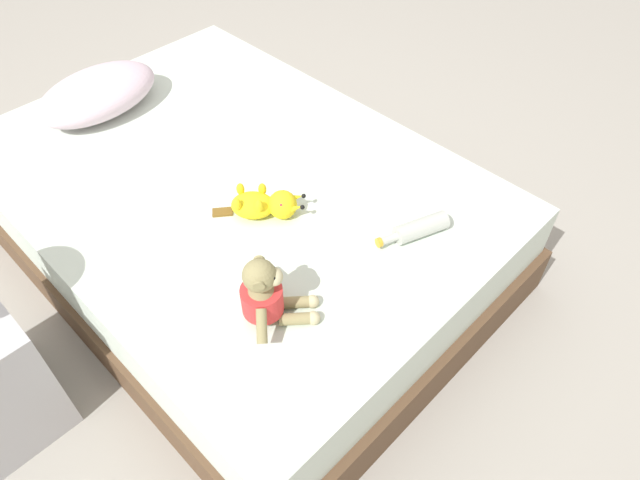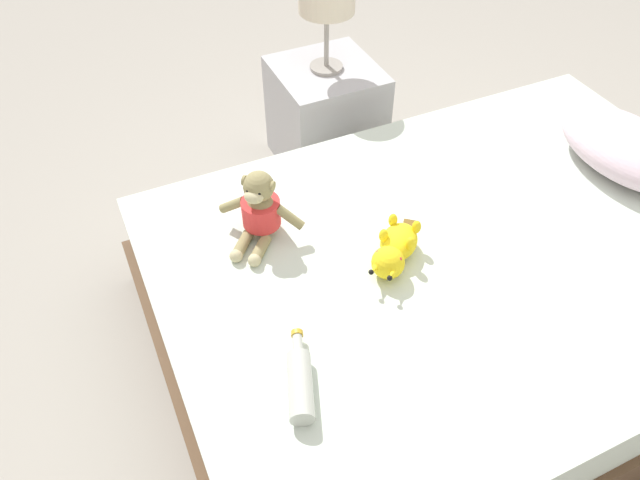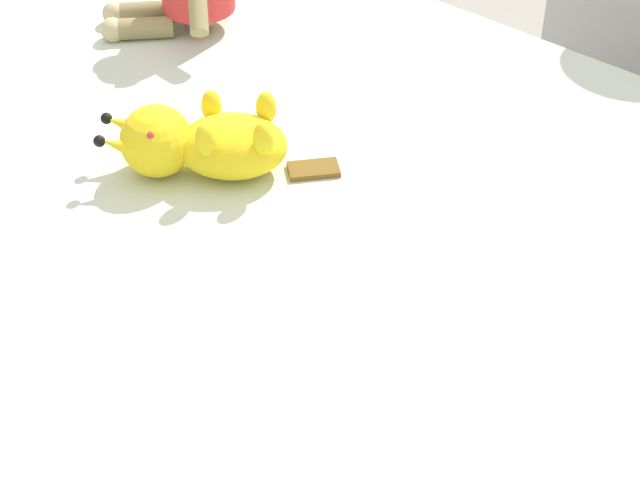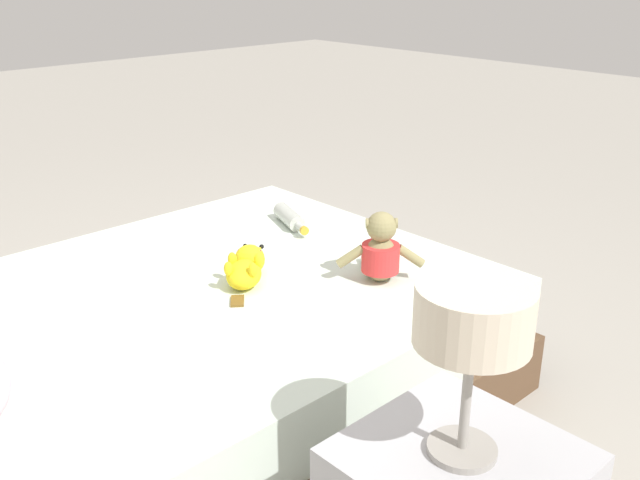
{
  "view_description": "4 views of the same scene",
  "coord_description": "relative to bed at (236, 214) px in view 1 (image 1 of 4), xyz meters",
  "views": [
    {
      "loc": [
        -0.93,
        -1.39,
        1.81
      ],
      "look_at": [
        -0.04,
        -0.52,
        0.48
      ],
      "focal_mm": 32.0,
      "sensor_mm": 36.0,
      "label": 1
    },
    {
      "loc": [
        0.99,
        -0.99,
        1.78
      ],
      "look_at": [
        -0.11,
        -0.48,
        0.55
      ],
      "focal_mm": 33.69,
      "sensor_mm": 36.0,
      "label": 2
    },
    {
      "loc": [
        0.71,
        0.64,
        1.24
      ],
      "look_at": [
        0.0,
        0.0,
        0.47
      ],
      "focal_mm": 57.78,
      "sensor_mm": 36.0,
      "label": 3
    },
    {
      "loc": [
        -1.74,
        1.0,
        1.4
      ],
      "look_at": [
        -0.11,
        -0.53,
        0.51
      ],
      "focal_mm": 40.16,
      "sensor_mm": 36.0,
      "label": 4
    }
  ],
  "objects": [
    {
      "name": "plush_yellow_creature",
      "position": [
        -0.05,
        -0.26,
        0.26
      ],
      "size": [
        0.26,
        0.28,
        0.1
      ],
      "color": "yellow",
      "rests_on": "bed"
    },
    {
      "name": "pillow",
      "position": [
        -0.11,
        0.7,
        0.3
      ],
      "size": [
        0.54,
        0.35,
        0.16
      ],
      "color": "silver",
      "rests_on": "bed"
    },
    {
      "name": "ground_plane",
      "position": [
        0.0,
        0.0,
        -0.21
      ],
      "size": [
        16.0,
        16.0,
        0.0
      ],
      "primitive_type": "plane",
      "color": "#9E998E"
    },
    {
      "name": "plush_monkey",
      "position": [
        -0.33,
        -0.59,
        0.31
      ],
      "size": [
        0.26,
        0.26,
        0.24
      ],
      "color": "#8E8456",
      "rests_on": "bed"
    },
    {
      "name": "glass_bottle",
      "position": [
        0.24,
        -0.7,
        0.25
      ],
      "size": [
        0.26,
        0.14,
        0.06
      ],
      "color": "#B7BCB2",
      "rests_on": "bed"
    },
    {
      "name": "bed",
      "position": [
        0.0,
        0.0,
        0.0
      ],
      "size": [
        1.43,
        2.02,
        0.42
      ],
      "color": "brown",
      "rests_on": "ground_plane"
    }
  ]
}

